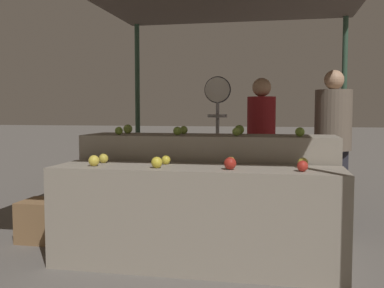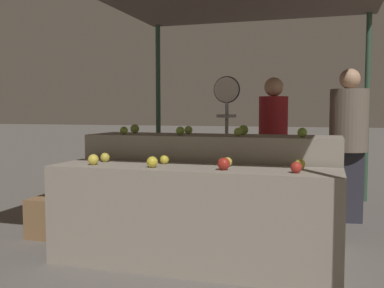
{
  "view_description": "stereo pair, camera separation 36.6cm",
  "coord_description": "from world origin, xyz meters",
  "px_view_note": "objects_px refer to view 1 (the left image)",
  "views": [
    {
      "loc": [
        0.62,
        -3.29,
        1.19
      ],
      "look_at": [
        -0.09,
        0.3,
        0.91
      ],
      "focal_mm": 42.0,
      "sensor_mm": 36.0,
      "label": 1
    },
    {
      "loc": [
        0.98,
        -3.2,
        1.19
      ],
      "look_at": [
        -0.09,
        0.3,
        0.91
      ],
      "focal_mm": 42.0,
      "sensor_mm": 36.0,
      "label": 2
    }
  ],
  "objects_px": {
    "produce_scale": "(217,118)",
    "person_vendor_at_scale": "(261,138)",
    "person_customer_left": "(333,134)",
    "wooden_crate_side": "(43,220)"
  },
  "relations": [
    {
      "from": "produce_scale",
      "to": "person_vendor_at_scale",
      "type": "relative_size",
      "value": 1.0
    },
    {
      "from": "produce_scale",
      "to": "wooden_crate_side",
      "type": "relative_size",
      "value": 4.14
    },
    {
      "from": "person_vendor_at_scale",
      "to": "person_customer_left",
      "type": "xyz_separation_m",
      "value": [
        0.77,
        0.2,
        0.03
      ]
    },
    {
      "from": "wooden_crate_side",
      "to": "produce_scale",
      "type": "bearing_deg",
      "value": 29.89
    },
    {
      "from": "person_customer_left",
      "to": "wooden_crate_side",
      "type": "relative_size",
      "value": 4.39
    },
    {
      "from": "person_vendor_at_scale",
      "to": "wooden_crate_side",
      "type": "height_order",
      "value": "person_vendor_at_scale"
    },
    {
      "from": "person_vendor_at_scale",
      "to": "person_customer_left",
      "type": "bearing_deg",
      "value": -139.71
    },
    {
      "from": "person_customer_left",
      "to": "wooden_crate_side",
      "type": "bearing_deg",
      "value": 17.62
    },
    {
      "from": "produce_scale",
      "to": "wooden_crate_side",
      "type": "xyz_separation_m",
      "value": [
        -1.48,
        -0.85,
        -0.92
      ]
    },
    {
      "from": "produce_scale",
      "to": "person_vendor_at_scale",
      "type": "distance_m",
      "value": 0.6
    }
  ]
}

